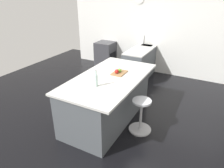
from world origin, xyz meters
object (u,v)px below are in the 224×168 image
at_px(water_bottle, 96,80).
at_px(apple_red, 117,71).
at_px(kitchen_island, 108,97).
at_px(apple_green, 120,70).
at_px(cutting_board, 119,73).
at_px(stool_by_window, 141,116).
at_px(oven_range, 105,54).

bearing_deg(water_bottle, apple_red, 173.96).
distance_m(kitchen_island, apple_green, 0.61).
distance_m(cutting_board, apple_red, 0.09).
bearing_deg(apple_green, cutting_board, 7.42).
height_order(stool_by_window, water_bottle, water_bottle).
bearing_deg(kitchen_island, stool_by_window, 82.64).
relative_size(stool_by_window, cutting_board, 1.87).
relative_size(kitchen_island, cutting_board, 6.28).
bearing_deg(cutting_board, kitchen_island, -26.29).
distance_m(kitchen_island, stool_by_window, 0.80).
distance_m(cutting_board, water_bottle, 0.75).
relative_size(oven_range, water_bottle, 2.78).
xyz_separation_m(kitchen_island, cutting_board, (-0.26, 0.13, 0.48)).
bearing_deg(oven_range, stool_by_window, 40.06).
xyz_separation_m(oven_range, stool_by_window, (2.87, 2.42, -0.12)).
xyz_separation_m(cutting_board, apple_green, (-0.01, -0.00, 0.05)).
height_order(oven_range, cutting_board, cutting_board).
height_order(oven_range, stool_by_window, oven_range).
bearing_deg(apple_red, stool_by_window, 66.65).
distance_m(oven_range, kitchen_island, 3.22).
distance_m(apple_green, water_bottle, 0.76).
xyz_separation_m(apple_red, apple_green, (-0.08, 0.03, -0.00)).
relative_size(oven_range, stool_by_window, 1.29).
bearing_deg(stool_by_window, water_bottle, -63.22).
bearing_deg(apple_red, apple_green, 163.06).
bearing_deg(cutting_board, stool_by_window, 60.85).
height_order(kitchen_island, water_bottle, water_bottle).
height_order(apple_red, water_bottle, water_bottle).
xyz_separation_m(oven_range, kitchen_island, (2.77, 1.64, 0.05)).
height_order(stool_by_window, cutting_board, cutting_board).
distance_m(apple_red, water_bottle, 0.67).
bearing_deg(oven_range, cutting_board, 35.14).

